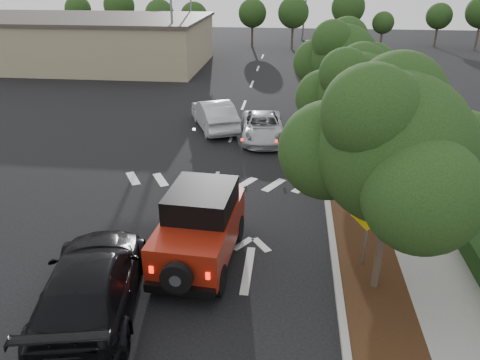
# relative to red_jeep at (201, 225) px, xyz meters

# --- Properties ---
(ground) EXTENTS (120.00, 120.00, 0.00)m
(ground) POSITION_rel_red_jeep_xyz_m (-0.55, -0.48, -1.18)
(ground) COLOR black
(ground) RESTS_ON ground
(curb) EXTENTS (0.20, 70.00, 0.15)m
(curb) POSITION_rel_red_jeep_xyz_m (4.05, 11.52, -1.10)
(curb) COLOR #9E9B93
(curb) RESTS_ON ground
(planting_strip) EXTENTS (1.80, 70.00, 0.12)m
(planting_strip) POSITION_rel_red_jeep_xyz_m (5.05, 11.52, -1.12)
(planting_strip) COLOR black
(planting_strip) RESTS_ON ground
(sidewalk) EXTENTS (2.00, 70.00, 0.12)m
(sidewalk) POSITION_rel_red_jeep_xyz_m (6.95, 11.52, -1.12)
(sidewalk) COLOR gray
(sidewalk) RESTS_ON ground
(hedge) EXTENTS (0.80, 70.00, 0.80)m
(hedge) POSITION_rel_red_jeep_xyz_m (8.35, 11.52, -0.78)
(hedge) COLOR black
(hedge) RESTS_ON ground
(commercial_building) EXTENTS (22.00, 12.00, 4.00)m
(commercial_building) POSITION_rel_red_jeep_xyz_m (-16.55, 29.52, 0.82)
(commercial_building) COLOR gray
(commercial_building) RESTS_ON ground
(transmission_tower) EXTENTS (7.00, 4.00, 28.00)m
(transmission_tower) POSITION_rel_red_jeep_xyz_m (5.45, 47.52, -1.18)
(transmission_tower) COLOR slate
(transmission_tower) RESTS_ON ground
(street_tree_near) EXTENTS (3.80, 3.80, 5.92)m
(street_tree_near) POSITION_rel_red_jeep_xyz_m (5.05, -0.98, -1.18)
(street_tree_near) COLOR black
(street_tree_near) RESTS_ON ground
(street_tree_mid) EXTENTS (3.20, 3.20, 5.32)m
(street_tree_mid) POSITION_rel_red_jeep_xyz_m (5.05, 6.02, -1.18)
(street_tree_mid) COLOR black
(street_tree_mid) RESTS_ON ground
(street_tree_far) EXTENTS (3.40, 3.40, 5.62)m
(street_tree_far) POSITION_rel_red_jeep_xyz_m (5.05, 12.52, -1.18)
(street_tree_far) COLOR black
(street_tree_far) RESTS_ON ground
(light_pole_a) EXTENTS (2.00, 0.22, 9.00)m
(light_pole_a) POSITION_rel_red_jeep_xyz_m (-7.05, 25.52, -1.18)
(light_pole_a) COLOR slate
(light_pole_a) RESTS_ON ground
(light_pole_b) EXTENTS (2.00, 0.22, 9.00)m
(light_pole_b) POSITION_rel_red_jeep_xyz_m (-8.05, 37.52, -1.18)
(light_pole_b) COLOR slate
(light_pole_b) RESTS_ON ground
(red_jeep) EXTENTS (2.29, 4.63, 2.32)m
(red_jeep) POSITION_rel_red_jeep_xyz_m (0.00, 0.00, 0.00)
(red_jeep) COLOR black
(red_jeep) RESTS_ON ground
(silver_suv_ahead) EXTENTS (2.70, 4.92, 1.31)m
(silver_suv_ahead) POSITION_rel_red_jeep_xyz_m (1.11, 11.13, -0.52)
(silver_suv_ahead) COLOR #B8BBC1
(silver_suv_ahead) RESTS_ON ground
(black_suv_oncoming) EXTENTS (3.45, 6.14, 1.68)m
(black_suv_oncoming) POSITION_rel_red_jeep_xyz_m (-2.37, -2.71, -0.34)
(black_suv_oncoming) COLOR black
(black_suv_oncoming) RESTS_ON ground
(silver_sedan_oncoming) EXTENTS (3.43, 5.13, 1.60)m
(silver_sedan_oncoming) POSITION_rel_red_jeep_xyz_m (-1.67, 12.60, -0.38)
(silver_sedan_oncoming) COLOR #B9BDC1
(silver_sedan_oncoming) RESTS_ON ground
(parked_suv) EXTENTS (4.44, 2.17, 1.46)m
(parked_suv) POSITION_rel_red_jeep_xyz_m (-10.57, 26.03, -0.45)
(parked_suv) COLOR #979A9E
(parked_suv) RESTS_ON ground
(speed_hump_sign) EXTENTS (1.02, 0.09, 2.18)m
(speed_hump_sign) POSITION_rel_red_jeep_xyz_m (4.86, 0.03, 0.33)
(speed_hump_sign) COLOR slate
(speed_hump_sign) RESTS_ON ground
(terracotta_planter) EXTENTS (0.70, 0.70, 1.23)m
(terracotta_planter) POSITION_rel_red_jeep_xyz_m (6.05, 2.94, -0.35)
(terracotta_planter) COLOR brown
(terracotta_planter) RESTS_ON ground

